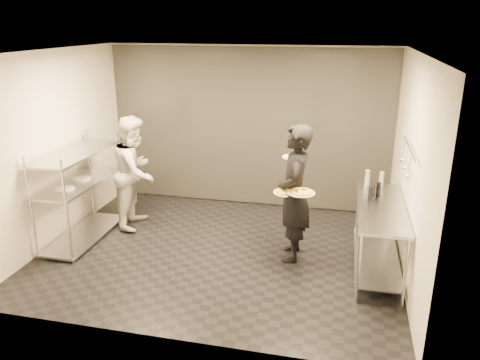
% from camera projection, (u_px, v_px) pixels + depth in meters
% --- Properties ---
extents(room_shell, '(5.00, 4.00, 2.80)m').
position_uv_depth(room_shell, '(238.00, 139.00, 7.40)').
color(room_shell, black).
rests_on(room_shell, ground).
extents(pass_rack, '(0.60, 1.60, 1.50)m').
position_uv_depth(pass_rack, '(80.00, 191.00, 6.97)').
color(pass_rack, silver).
rests_on(pass_rack, ground).
extents(prep_counter, '(0.60, 1.80, 0.92)m').
position_uv_depth(prep_counter, '(379.00, 226.00, 6.11)').
color(prep_counter, silver).
rests_on(prep_counter, ground).
extents(utensil_rail, '(0.07, 1.20, 0.31)m').
position_uv_depth(utensil_rail, '(407.00, 160.00, 5.76)').
color(utensil_rail, silver).
rests_on(utensil_rail, room_shell).
extents(waiter, '(0.50, 0.72, 1.90)m').
position_uv_depth(waiter, '(294.00, 194.00, 6.33)').
color(waiter, black).
rests_on(waiter, ground).
extents(chef, '(0.74, 0.92, 1.79)m').
position_uv_depth(chef, '(136.00, 172.00, 7.43)').
color(chef, beige).
rests_on(chef, ground).
extents(pizza_plate_near, '(0.35, 0.35, 0.05)m').
position_uv_depth(pizza_plate_near, '(287.00, 192.00, 6.16)').
color(pizza_plate_near, white).
rests_on(pizza_plate_near, waiter).
extents(pizza_plate_far, '(0.35, 0.35, 0.05)m').
position_uv_depth(pizza_plate_far, '(301.00, 192.00, 6.03)').
color(pizza_plate_far, white).
rests_on(pizza_plate_far, waiter).
extents(salad_plate, '(0.30, 0.30, 0.07)m').
position_uv_depth(salad_plate, '(293.00, 156.00, 6.45)').
color(salad_plate, white).
rests_on(salad_plate, waiter).
extents(pos_monitor, '(0.10, 0.28, 0.20)m').
position_uv_depth(pos_monitor, '(372.00, 191.00, 6.24)').
color(pos_monitor, black).
rests_on(pos_monitor, prep_counter).
extents(bottle_green, '(0.06, 0.06, 0.23)m').
position_uv_depth(bottle_green, '(367.00, 178.00, 6.72)').
color(bottle_green, gray).
rests_on(bottle_green, prep_counter).
extents(bottle_clear, '(0.06, 0.06, 0.21)m').
position_uv_depth(bottle_clear, '(381.00, 179.00, 6.71)').
color(bottle_clear, gray).
rests_on(bottle_clear, prep_counter).
extents(bottle_dark, '(0.06, 0.06, 0.19)m').
position_uv_depth(bottle_dark, '(379.00, 189.00, 6.31)').
color(bottle_dark, black).
rests_on(bottle_dark, prep_counter).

